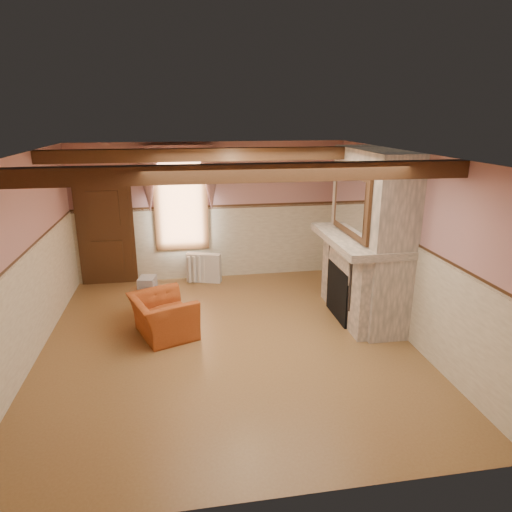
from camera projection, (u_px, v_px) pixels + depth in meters
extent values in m
cube|color=brown|center=(228.00, 342.00, 6.93)|extent=(5.50, 6.00, 0.01)
cube|color=silver|center=(224.00, 155.00, 6.09)|extent=(5.50, 6.00, 0.01)
cube|color=tan|center=(211.00, 212.00, 9.33)|extent=(5.50, 0.02, 2.80)
cube|color=tan|center=(264.00, 363.00, 3.68)|extent=(5.50, 0.02, 2.80)
cube|color=tan|center=(21.00, 265.00, 6.07)|extent=(0.02, 6.00, 2.80)
cube|color=tan|center=(406.00, 246.00, 6.94)|extent=(0.02, 6.00, 2.80)
cube|color=black|center=(342.00, 292.00, 7.67)|extent=(0.20, 0.95, 0.90)
imported|color=#994219|center=(163.00, 316.00, 7.07)|extent=(1.16, 1.23, 0.64)
cylinder|color=brown|center=(148.00, 305.00, 7.60)|extent=(0.72, 0.72, 0.55)
cube|color=#B7AD8C|center=(147.00, 283.00, 7.52)|extent=(0.31, 0.36, 0.20)
cube|color=silver|center=(204.00, 268.00, 9.35)|extent=(0.72, 0.39, 0.60)
imported|color=brown|center=(358.00, 233.00, 7.46)|extent=(0.31, 0.31, 0.08)
cube|color=#32210D|center=(344.00, 220.00, 8.07)|extent=(0.14, 0.24, 0.20)
cylinder|color=gold|center=(354.00, 224.00, 7.63)|extent=(0.11, 0.11, 0.28)
cylinder|color=#A9141B|center=(370.00, 237.00, 7.02)|extent=(0.06, 0.06, 0.16)
cylinder|color=yellow|center=(366.00, 236.00, 7.15)|extent=(0.06, 0.06, 0.12)
cube|color=gray|center=(370.00, 237.00, 7.45)|extent=(0.85, 2.00, 2.80)
cube|color=gray|center=(359.00, 239.00, 7.44)|extent=(1.05, 2.05, 0.12)
cube|color=silver|center=(351.00, 203.00, 7.22)|extent=(0.06, 1.44, 1.04)
cube|color=black|center=(106.00, 233.00, 9.05)|extent=(1.10, 0.10, 2.10)
cube|color=white|center=(181.00, 201.00, 9.13)|extent=(1.06, 0.08, 2.02)
cube|color=gray|center=(179.00, 171.00, 8.87)|extent=(1.30, 0.14, 1.40)
cube|color=black|center=(235.00, 173.00, 4.99)|extent=(5.50, 0.18, 0.20)
cube|color=black|center=(217.00, 154.00, 7.25)|extent=(5.50, 0.18, 0.20)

